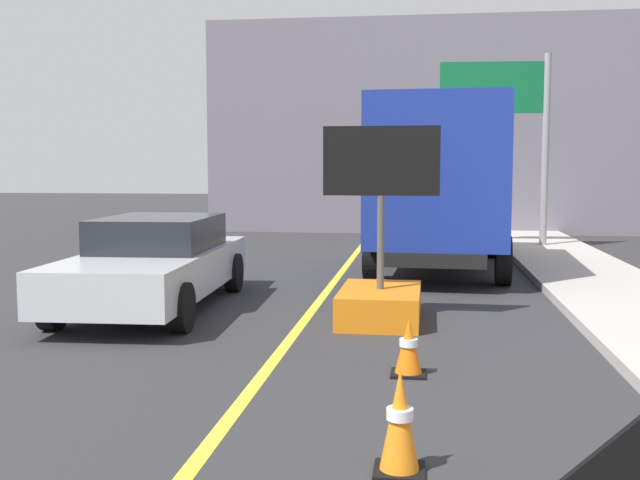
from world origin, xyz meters
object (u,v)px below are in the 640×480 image
object	(u,v)px
box_truck	(441,181)
arrow_board_trailer	(380,287)
pickup_car	(156,262)
traffic_cone_mid_lane	(400,422)
highway_guide_sign	(515,116)
traffic_cone_far_lane	(409,347)

from	to	relation	value
box_truck	arrow_board_trailer	bearing A→B (deg)	-100.01
pickup_car	traffic_cone_mid_lane	xyz separation A→B (m)	(3.87, -5.81, -0.33)
box_truck	pickup_car	bearing A→B (deg)	-132.57
pickup_car	traffic_cone_mid_lane	world-z (taller)	pickup_car
pickup_car	box_truck	bearing A→B (deg)	47.43
box_truck	traffic_cone_mid_lane	world-z (taller)	box_truck
box_truck	highway_guide_sign	world-z (taller)	highway_guide_sign
box_truck	traffic_cone_mid_lane	size ratio (longest dim) A/B	8.97
highway_guide_sign	box_truck	bearing A→B (deg)	-114.77
highway_guide_sign	arrow_board_trailer	bearing A→B (deg)	-106.84
box_truck	highway_guide_sign	bearing A→B (deg)	65.23
pickup_car	traffic_cone_far_lane	size ratio (longest dim) A/B	8.36
traffic_cone_mid_lane	highway_guide_sign	bearing A→B (deg)	80.56
highway_guide_sign	traffic_cone_mid_lane	distance (m)	15.32
arrow_board_trailer	highway_guide_sign	distance (m)	10.40
box_truck	highway_guide_sign	size ratio (longest dim) A/B	1.35
traffic_cone_far_lane	pickup_car	bearing A→B (deg)	139.82
arrow_board_trailer	box_truck	bearing A→B (deg)	79.99
arrow_board_trailer	traffic_cone_far_lane	bearing A→B (deg)	-80.79
traffic_cone_far_lane	traffic_cone_mid_lane	bearing A→B (deg)	-90.38
traffic_cone_mid_lane	traffic_cone_far_lane	xyz separation A→B (m)	(0.02, 2.53, -0.08)
box_truck	traffic_cone_mid_lane	distance (m)	10.70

